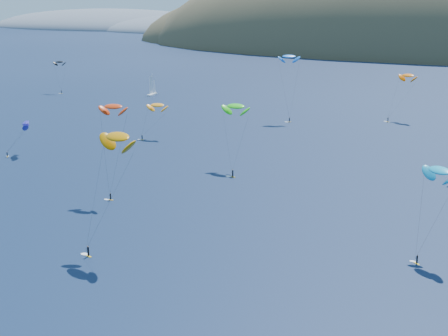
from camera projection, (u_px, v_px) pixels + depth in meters
headland at (126, 30)px, 918.16m from camera, size 460.00×250.00×60.00m
sailboat at (152, 94)px, 308.54m from camera, size 8.93×7.72×11.04m
kitesurfer_1 at (157, 105)px, 217.16m from camera, size 7.92×8.75×13.51m
kitesurfer_2 at (118, 137)px, 119.66m from camera, size 10.67×11.82×25.12m
kitesurfer_3 at (236, 106)px, 178.82m from camera, size 9.31×14.21×20.08m
kitesurfer_4 at (289, 57)px, 244.55m from camera, size 9.08×9.63×27.28m
kitesurfer_5 at (440, 171)px, 117.88m from camera, size 8.42×11.62×18.88m
kitesurfer_9 at (113, 107)px, 151.29m from camera, size 7.58×6.99×24.46m
kitesurfer_10 at (25, 123)px, 195.12m from camera, size 7.10×10.94×11.79m
kitesurfer_11 at (408, 76)px, 246.79m from camera, size 10.39×13.46×19.81m
kitesurfer_12 at (60, 62)px, 315.37m from camera, size 7.34×6.84×17.08m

